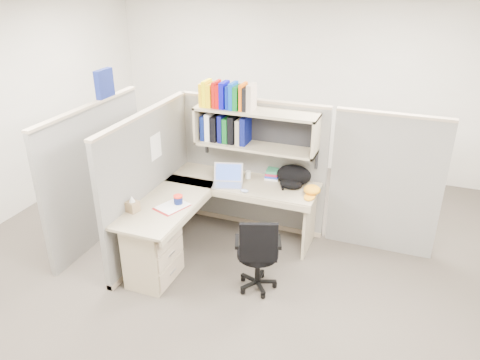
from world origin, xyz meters
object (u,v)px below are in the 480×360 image
at_px(backpack, 293,177).
at_px(snack_canister, 178,199).
at_px(task_chair, 258,265).
at_px(desk, 178,233).
at_px(laptop, 227,176).

height_order(backpack, snack_canister, backpack).
bearing_deg(snack_canister, backpack, 39.95).
height_order(snack_canister, task_chair, task_chair).
height_order(desk, laptop, laptop).
xyz_separation_m(backpack, snack_canister, (-1.01, -0.84, -0.07)).
relative_size(laptop, snack_canister, 3.39).
distance_m(desk, snack_canister, 0.36).
distance_m(desk, backpack, 1.42).
distance_m(laptop, backpack, 0.74).
bearing_deg(desk, task_chair, -4.01).
bearing_deg(snack_canister, laptop, 61.86).
xyz_separation_m(desk, task_chair, (0.91, -0.06, -0.13)).
height_order(desk, task_chair, task_chair).
distance_m(laptop, task_chair, 1.13).
distance_m(desk, task_chair, 0.92).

